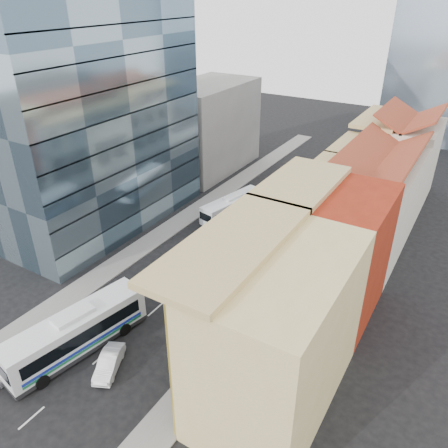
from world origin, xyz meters
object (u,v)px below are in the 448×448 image
Objects in this scene: bus_left_near at (76,331)px; sedan_right at (109,363)px; bus_left_far at (232,207)px; shophouse_tan at (279,334)px; bus_right at (212,266)px; office_tower at (91,106)px; sedan_left at (9,364)px.

sedan_right is at bearing 6.15° from bus_left_near.
sedan_right is at bearing -67.91° from bus_left_far.
bus_left_far is at bearing 126.58° from shophouse_tan.
bus_right is at bearing -55.98° from bus_left_far.
office_tower is 29.99m from sedan_right.
sedan_right is (-0.45, -14.71, -0.99)m from bus_right.
bus_right is at bearing -11.85° from office_tower.
bus_left_near reaches higher than bus_left_far.
bus_left_near is at bearing 150.48° from sedan_right.
bus_left_far is 28.38m from sedan_right.
shophouse_tan is 21.76m from sedan_left.
bus_left_near is 2.97× the size of sedan_right.
shophouse_tan is 1.33× the size of bus_right.
bus_left_far reaches higher than sedan_left.
sedan_left is 7.95m from sedan_right.
shophouse_tan is 14.31m from sedan_right.
office_tower is at bearing 139.23° from bus_left_near.
bus_right reaches higher than sedan_left.
sedan_left is (-19.10, -9.02, -5.24)m from shophouse_tan.
bus_left_near is 1.24× the size of bus_left_far.
sedan_right is at bearing -45.20° from office_tower.
bus_left_near is at bearing -51.21° from office_tower.
bus_left_far is 2.24× the size of sedan_left.
bus_left_near is 5.58m from sedan_left.
shophouse_tan is at bearing -31.43° from bus_right.
bus_left_far is at bearing 74.56° from sedan_right.
sedan_right is (4.83, -27.95, -0.92)m from bus_left_far.
bus_right reaches higher than sedan_right.
bus_left_far is 0.96× the size of bus_right.
bus_right is 20.34m from sedan_left.
office_tower is 2.40× the size of bus_left_near.
shophouse_tan is at bearing -41.13° from bus_left_far.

